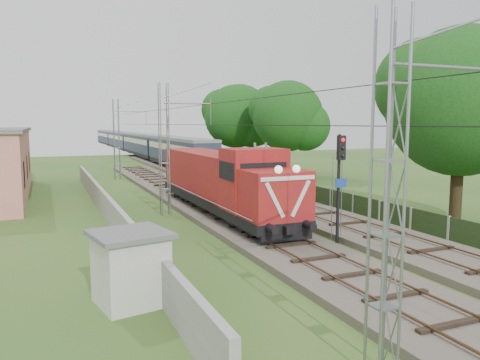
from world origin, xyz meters
name	(u,v)px	position (x,y,z in m)	size (l,w,h in m)	color
ground	(309,262)	(0.00, 0.00, 0.00)	(140.00, 140.00, 0.00)	#2C541F
track_main	(242,224)	(0.00, 7.00, 0.18)	(4.20, 70.00, 0.45)	#6B6054
track_side	(236,188)	(5.00, 20.00, 0.18)	(4.20, 80.00, 0.45)	#6B6054
catenary	(165,149)	(-2.95, 12.00, 4.05)	(3.31, 70.00, 8.00)	gray
boundary_wall	(106,207)	(-6.50, 12.00, 0.75)	(0.25, 40.00, 1.50)	#9E9E99
fence	(411,218)	(8.00, 3.00, 0.60)	(0.12, 32.00, 1.20)	black
locomotive	(222,181)	(0.00, 10.04, 2.19)	(2.92, 16.66, 4.23)	black
coach_rake	(131,141)	(5.00, 70.54, 2.42)	(2.90, 86.42, 3.35)	black
signal_post	(340,169)	(2.79, 2.06, 3.50)	(0.56, 0.44, 5.10)	black
relay_hut	(131,267)	(-7.40, -1.62, 1.15)	(2.60, 2.60, 2.29)	beige
tree_a	(463,103)	(10.61, 2.44, 6.62)	(8.19, 7.80, 10.61)	#3B2D18
tree_b	(289,117)	(14.01, 27.59, 6.27)	(7.75, 7.38, 10.04)	#3B2D18
tree_c	(237,117)	(11.55, 35.88, 6.34)	(7.84, 7.46, 10.16)	#3B2D18
tree_d	(240,117)	(12.24, 36.48, 6.42)	(7.94, 7.56, 10.29)	#3B2D18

